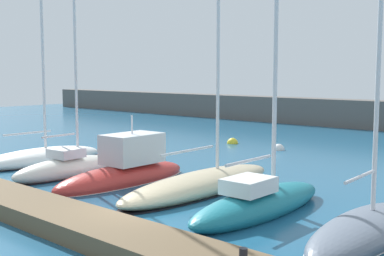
{
  "coord_description": "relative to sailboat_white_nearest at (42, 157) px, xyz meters",
  "views": [
    {
      "loc": [
        12.55,
        -11.17,
        5.09
      ],
      "look_at": [
        -1.46,
        4.23,
        2.83
      ],
      "focal_mm": 47.86,
      "sensor_mm": 36.0,
      "label": 1
    }
  ],
  "objects": [
    {
      "name": "ground_plane",
      "position": [
        13.06,
        -4.3,
        -0.35
      ],
      "size": [
        120.0,
        120.0,
        0.0
      ],
      "primitive_type": "plane",
      "color": "#1E567A"
    },
    {
      "name": "dock_pier",
      "position": [
        13.06,
        -6.17,
        -0.05
      ],
      "size": [
        32.62,
        2.16,
        0.6
      ],
      "primitive_type": "cube",
      "color": "brown",
      "rests_on": "ground_plane"
    },
    {
      "name": "sailboat_white_nearest",
      "position": [
        0.0,
        0.0,
        0.0
      ],
      "size": [
        2.78,
        7.82,
        16.81
      ],
      "rotation": [
        0.0,
        0.0,
        1.59
      ],
      "color": "white",
      "rests_on": "ground_plane"
    },
    {
      "name": "sailboat_ivory_second",
      "position": [
        4.16,
        -1.12,
        0.08
      ],
      "size": [
        2.38,
        6.38,
        12.69
      ],
      "rotation": [
        0.0,
        0.0,
        1.65
      ],
      "color": "silver",
      "rests_on": "ground_plane"
    },
    {
      "name": "motorboat_red_third",
      "position": [
        7.5,
        -0.2,
        0.16
      ],
      "size": [
        2.6,
        7.8,
        3.55
      ],
      "rotation": [
        0.0,
        0.0,
        1.61
      ],
      "color": "#B72D28",
      "rests_on": "ground_plane"
    },
    {
      "name": "sailboat_sand_fourth",
      "position": [
        11.34,
        0.81,
        0.03
      ],
      "size": [
        2.96,
        9.9,
        16.78
      ],
      "rotation": [
        0.0,
        0.0,
        1.63
      ],
      "color": "beige",
      "rests_on": "ground_plane"
    },
    {
      "name": "sailboat_teal_fifth",
      "position": [
        15.19,
        -0.39,
        0.17
      ],
      "size": [
        2.2,
        7.66,
        15.58
      ],
      "rotation": [
        0.0,
        0.0,
        1.59
      ],
      "color": "#19707F",
      "rests_on": "ground_plane"
    },
    {
      "name": "sailboat_slate_sixth",
      "position": [
        19.1,
        -0.26,
        -0.13
      ],
      "size": [
        2.72,
        7.34,
        12.98
      ],
      "rotation": [
        0.0,
        0.0,
        1.64
      ],
      "color": "slate",
      "rests_on": "ground_plane"
    },
    {
      "name": "mooring_buoy_white",
      "position": [
        7.33,
        13.14,
        -0.35
      ],
      "size": [
        0.81,
        0.81,
        0.81
      ],
      "primitive_type": "sphere",
      "color": "white",
      "rests_on": "ground_plane"
    },
    {
      "name": "mooring_buoy_yellow",
      "position": [
        3.14,
        13.58,
        -0.35
      ],
      "size": [
        0.81,
        0.81,
        0.81
      ],
      "primitive_type": "sphere",
      "color": "yellow",
      "rests_on": "ground_plane"
    }
  ]
}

